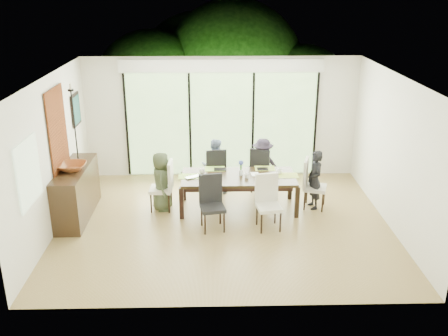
{
  "coord_description": "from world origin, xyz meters",
  "views": [
    {
      "loc": [
        -0.21,
        -8.24,
        4.18
      ],
      "look_at": [
        0.0,
        0.25,
        1.0
      ],
      "focal_mm": 40.0,
      "sensor_mm": 36.0,
      "label": 1
    }
  ],
  "objects_px": {
    "person_right_end": "(315,180)",
    "bowl": "(72,167)",
    "table_top": "(238,177)",
    "cup_b": "(247,176)",
    "cup_c": "(279,172)",
    "chair_near_right": "(269,203)",
    "person_far_left": "(215,166)",
    "chair_left_end": "(161,185)",
    "cup_a": "(202,171)",
    "chair_far_left": "(215,169)",
    "chair_near_left": "(213,204)",
    "chair_far_right": "(262,169)",
    "chair_right_end": "(315,184)",
    "vase": "(241,172)",
    "laptop": "(194,178)",
    "person_left_end": "(161,181)",
    "person_far_right": "(263,165)",
    "sideboard": "(76,192)"
  },
  "relations": [
    {
      "from": "chair_left_end",
      "to": "table_top",
      "type": "bearing_deg",
      "value": 92.98
    },
    {
      "from": "table_top",
      "to": "person_far_left",
      "type": "distance_m",
      "value": 0.95
    },
    {
      "from": "cup_c",
      "to": "chair_near_right",
      "type": "bearing_deg",
      "value": -107.19
    },
    {
      "from": "bowl",
      "to": "cup_a",
      "type": "bearing_deg",
      "value": 12.42
    },
    {
      "from": "laptop",
      "to": "sideboard",
      "type": "height_order",
      "value": "sideboard"
    },
    {
      "from": "person_right_end",
      "to": "cup_b",
      "type": "xyz_separation_m",
      "value": [
        -1.33,
        -0.1,
        0.14
      ]
    },
    {
      "from": "cup_a",
      "to": "cup_c",
      "type": "xyz_separation_m",
      "value": [
        1.5,
        -0.05,
        0.0
      ]
    },
    {
      "from": "person_far_left",
      "to": "chair_left_end",
      "type": "bearing_deg",
      "value": 41.89
    },
    {
      "from": "person_left_end",
      "to": "person_far_left",
      "type": "relative_size",
      "value": 1.0
    },
    {
      "from": "table_top",
      "to": "cup_b",
      "type": "distance_m",
      "value": 0.19
    },
    {
      "from": "chair_near_right",
      "to": "person_far_left",
      "type": "relative_size",
      "value": 0.85
    },
    {
      "from": "cup_b",
      "to": "chair_far_left",
      "type": "bearing_deg",
      "value": 122.28
    },
    {
      "from": "chair_left_end",
      "to": "sideboard",
      "type": "height_order",
      "value": "chair_left_end"
    },
    {
      "from": "laptop",
      "to": "chair_far_left",
      "type": "bearing_deg",
      "value": 34.96
    },
    {
      "from": "chair_far_left",
      "to": "person_right_end",
      "type": "bearing_deg",
      "value": 147.47
    },
    {
      "from": "laptop",
      "to": "person_far_left",
      "type": "bearing_deg",
      "value": 34.52
    },
    {
      "from": "chair_right_end",
      "to": "vase",
      "type": "relative_size",
      "value": 9.17
    },
    {
      "from": "vase",
      "to": "cup_b",
      "type": "distance_m",
      "value": 0.18
    },
    {
      "from": "person_right_end",
      "to": "bowl",
      "type": "xyz_separation_m",
      "value": [
        -4.53,
        -0.37,
        0.45
      ]
    },
    {
      "from": "person_left_end",
      "to": "person_far_right",
      "type": "relative_size",
      "value": 1.0
    },
    {
      "from": "laptop",
      "to": "cup_a",
      "type": "distance_m",
      "value": 0.29
    },
    {
      "from": "person_far_right",
      "to": "sideboard",
      "type": "height_order",
      "value": "person_far_right"
    },
    {
      "from": "laptop",
      "to": "cup_b",
      "type": "xyz_separation_m",
      "value": [
        1.0,
        0.0,
        0.03
      ]
    },
    {
      "from": "chair_far_left",
      "to": "chair_far_right",
      "type": "distance_m",
      "value": 1.0
    },
    {
      "from": "chair_near_right",
      "to": "cup_a",
      "type": "relative_size",
      "value": 8.87
    },
    {
      "from": "table_top",
      "to": "chair_left_end",
      "type": "distance_m",
      "value": 1.51
    },
    {
      "from": "cup_c",
      "to": "person_far_right",
      "type": "bearing_deg",
      "value": 108.9
    },
    {
      "from": "chair_far_left",
      "to": "table_top",
      "type": "bearing_deg",
      "value": 109.14
    },
    {
      "from": "vase",
      "to": "laptop",
      "type": "relative_size",
      "value": 0.36
    },
    {
      "from": "table_top",
      "to": "bowl",
      "type": "distance_m",
      "value": 3.09
    },
    {
      "from": "person_far_left",
      "to": "chair_far_left",
      "type": "bearing_deg",
      "value": -86.43
    },
    {
      "from": "table_top",
      "to": "chair_near_right",
      "type": "height_order",
      "value": "chair_near_right"
    },
    {
      "from": "chair_near_right",
      "to": "bowl",
      "type": "xyz_separation_m",
      "value": [
        -3.55,
        0.5,
        0.54
      ]
    },
    {
      "from": "chair_left_end",
      "to": "laptop",
      "type": "bearing_deg",
      "value": 84.23
    },
    {
      "from": "table_top",
      "to": "person_right_end",
      "type": "relative_size",
      "value": 1.86
    },
    {
      "from": "chair_far_right",
      "to": "laptop",
      "type": "height_order",
      "value": "chair_far_right"
    },
    {
      "from": "chair_far_right",
      "to": "person_far_left",
      "type": "distance_m",
      "value": 1.0
    },
    {
      "from": "table_top",
      "to": "cup_c",
      "type": "distance_m",
      "value": 0.81
    },
    {
      "from": "cup_c",
      "to": "chair_right_end",
      "type": "bearing_deg",
      "value": -8.13
    },
    {
      "from": "chair_near_right",
      "to": "bowl",
      "type": "bearing_deg",
      "value": 163.21
    },
    {
      "from": "cup_c",
      "to": "bowl",
      "type": "distance_m",
      "value": 3.89
    },
    {
      "from": "chair_near_left",
      "to": "bowl",
      "type": "bearing_deg",
      "value": 158.15
    },
    {
      "from": "person_right_end",
      "to": "person_far_right",
      "type": "distance_m",
      "value": 1.25
    },
    {
      "from": "chair_far_right",
      "to": "bowl",
      "type": "bearing_deg",
      "value": 42.57
    },
    {
      "from": "cup_b",
      "to": "cup_c",
      "type": "xyz_separation_m",
      "value": [
        0.65,
        0.2,
        0.0
      ]
    },
    {
      "from": "sideboard",
      "to": "chair_far_right",
      "type": "bearing_deg",
      "value": 17.25
    },
    {
      "from": "chair_left_end",
      "to": "vase",
      "type": "distance_m",
      "value": 1.57
    },
    {
      "from": "chair_left_end",
      "to": "chair_right_end",
      "type": "xyz_separation_m",
      "value": [
        3.0,
        0.0,
        0.0
      ]
    },
    {
      "from": "chair_near_right",
      "to": "laptop",
      "type": "bearing_deg",
      "value": 141.58
    },
    {
      "from": "chair_far_left",
      "to": "chair_near_left",
      "type": "distance_m",
      "value": 1.72
    }
  ]
}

